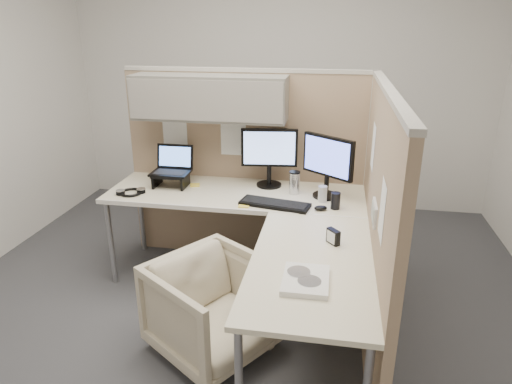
% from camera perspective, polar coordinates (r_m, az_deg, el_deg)
% --- Properties ---
extents(ground, '(4.50, 4.50, 0.00)m').
position_cam_1_polar(ground, '(3.40, -2.48, -14.95)').
color(ground, '#38393D').
rests_on(ground, ground).
extents(partition_back, '(2.00, 0.36, 1.63)m').
position_cam_1_polar(partition_back, '(3.72, -3.26, 6.97)').
color(partition_back, '#9E8267').
rests_on(partition_back, ground).
extents(partition_right, '(0.07, 2.03, 1.63)m').
position_cam_1_polar(partition_right, '(2.88, 14.75, -3.76)').
color(partition_right, '#9E8267').
rests_on(partition_right, ground).
extents(desk, '(2.00, 1.98, 0.73)m').
position_cam_1_polar(desk, '(3.14, 0.05, -3.60)').
color(desk, beige).
rests_on(desk, ground).
extents(office_chair, '(0.88, 0.89, 0.68)m').
position_cam_1_polar(office_chair, '(2.91, -5.36, -13.72)').
color(office_chair, beige).
rests_on(office_chair, ground).
extents(monitor_left, '(0.44, 0.20, 0.47)m').
position_cam_1_polar(monitor_left, '(3.59, 1.67, 4.93)').
color(monitor_left, black).
rests_on(monitor_left, desk).
extents(monitor_right, '(0.37, 0.29, 0.47)m').
position_cam_1_polar(monitor_right, '(3.39, 8.95, 3.76)').
color(monitor_right, black).
rests_on(monitor_right, desk).
extents(laptop_station, '(0.30, 0.26, 0.31)m').
position_cam_1_polar(laptop_station, '(3.71, -10.49, 2.60)').
color(laptop_station, black).
rests_on(laptop_station, desk).
extents(keyboard, '(0.52, 0.26, 0.02)m').
position_cam_1_polar(keyboard, '(3.27, 2.37, -1.52)').
color(keyboard, black).
rests_on(keyboard, desk).
extents(mouse, '(0.11, 0.09, 0.03)m').
position_cam_1_polar(mouse, '(3.22, 8.08, -1.99)').
color(mouse, black).
rests_on(mouse, desk).
extents(travel_mug, '(0.08, 0.08, 0.18)m').
position_cam_1_polar(travel_mug, '(3.49, 4.83, 1.18)').
color(travel_mug, silver).
rests_on(travel_mug, desk).
extents(soda_can_green, '(0.07, 0.07, 0.12)m').
position_cam_1_polar(soda_can_green, '(3.25, 9.91, -1.08)').
color(soda_can_green, black).
rests_on(soda_can_green, desk).
extents(soda_can_silver, '(0.07, 0.07, 0.12)m').
position_cam_1_polar(soda_can_silver, '(3.36, 8.32, -0.24)').
color(soda_can_silver, silver).
rests_on(soda_can_silver, desk).
extents(sticky_note_b, '(0.08, 0.08, 0.01)m').
position_cam_1_polar(sticky_note_b, '(3.27, -1.49, -1.70)').
color(sticky_note_b, yellow).
rests_on(sticky_note_b, desk).
extents(sticky_note_c, '(0.09, 0.09, 0.01)m').
position_cam_1_polar(sticky_note_c, '(3.71, -7.64, 0.87)').
color(sticky_note_c, yellow).
rests_on(sticky_note_c, desk).
extents(headphones, '(0.23, 0.23, 0.03)m').
position_cam_1_polar(headphones, '(3.62, -15.37, -0.01)').
color(headphones, black).
rests_on(headphones, desk).
extents(paper_stack, '(0.23, 0.30, 0.03)m').
position_cam_1_polar(paper_stack, '(2.36, 6.22, -10.88)').
color(paper_stack, white).
rests_on(paper_stack, desk).
extents(desk_clock, '(0.09, 0.09, 0.09)m').
position_cam_1_polar(desk_clock, '(2.75, 9.61, -5.53)').
color(desk_clock, black).
rests_on(desk_clock, desk).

